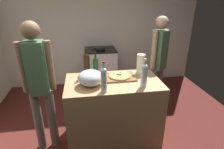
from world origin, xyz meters
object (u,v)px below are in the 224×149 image
(pizza, at_px, (120,76))
(paper_towel_roll, at_px, (141,64))
(person_in_red, at_px, (158,61))
(wine_bottle_dark, at_px, (87,63))
(wine_bottle_clear, at_px, (96,66))
(mixing_bowl, at_px, (91,78))
(person_in_stripes, at_px, (39,82))
(stove, at_px, (101,69))
(wine_bottle_green, at_px, (104,79))
(wine_bottle_amber, at_px, (144,74))

(pizza, xyz_separation_m, paper_towel_roll, (0.33, 0.13, 0.11))
(person_in_red, bearing_deg, wine_bottle_dark, -165.43)
(wine_bottle_clear, bearing_deg, pizza, -12.99)
(person_in_red, bearing_deg, wine_bottle_clear, -159.99)
(mixing_bowl, distance_m, person_in_stripes, 0.61)
(pizza, bearing_deg, stove, 94.42)
(paper_towel_roll, relative_size, wine_bottle_dark, 0.71)
(wine_bottle_clear, relative_size, stove, 0.39)
(mixing_bowl, relative_size, wine_bottle_dark, 0.82)
(pizza, distance_m, mixing_bowl, 0.43)
(wine_bottle_clear, xyz_separation_m, stove, (0.20, 1.42, -0.59))
(paper_towel_roll, height_order, wine_bottle_green, wine_bottle_green)
(mixing_bowl, xyz_separation_m, wine_bottle_amber, (0.62, -0.15, 0.07))
(paper_towel_roll, bearing_deg, wine_bottle_green, -139.76)
(wine_bottle_clear, height_order, stove, wine_bottle_clear)
(stove, bearing_deg, person_in_red, -51.19)
(pizza, xyz_separation_m, wine_bottle_dark, (-0.43, 0.15, 0.14))
(paper_towel_roll, bearing_deg, wine_bottle_amber, -102.54)
(wine_bottle_dark, xyz_separation_m, stove, (0.31, 1.34, -0.62))
(wine_bottle_dark, relative_size, person_in_red, 0.23)
(stove, relative_size, person_in_stripes, 0.56)
(wine_bottle_clear, height_order, person_in_stripes, person_in_stripes)
(wine_bottle_dark, xyz_separation_m, wine_bottle_amber, (0.66, -0.46, -0.01))
(wine_bottle_green, xyz_separation_m, wine_bottle_clear, (-0.05, 0.44, -0.01))
(paper_towel_roll, bearing_deg, person_in_red, 38.95)
(wine_bottle_amber, height_order, person_in_stripes, person_in_stripes)
(pizza, bearing_deg, wine_bottle_dark, 160.59)
(pizza, bearing_deg, mixing_bowl, -158.02)
(pizza, height_order, stove, same)
(wine_bottle_dark, bearing_deg, wine_bottle_amber, -34.92)
(wine_bottle_dark, bearing_deg, person_in_stripes, -153.32)
(pizza, bearing_deg, wine_bottle_clear, 167.01)
(paper_towel_roll, relative_size, wine_bottle_clear, 0.75)
(person_in_stripes, distance_m, person_in_red, 1.82)
(wine_bottle_green, height_order, person_in_stripes, person_in_stripes)
(stove, bearing_deg, pizza, -85.58)
(pizza, height_order, person_in_red, person_in_red)
(stove, bearing_deg, wine_bottle_dark, -103.12)
(pizza, height_order, wine_bottle_dark, wine_bottle_dark)
(mixing_bowl, bearing_deg, person_in_red, 28.58)
(paper_towel_roll, distance_m, wine_bottle_green, 0.76)
(wine_bottle_clear, bearing_deg, paper_towel_roll, 5.05)
(wine_bottle_dark, bearing_deg, stove, 76.88)
(wine_bottle_green, distance_m, person_in_red, 1.28)
(stove, height_order, person_in_red, person_in_red)
(pizza, height_order, wine_bottle_clear, wine_bottle_clear)
(wine_bottle_clear, bearing_deg, person_in_red, 20.01)
(person_in_stripes, bearing_deg, stove, 61.36)
(wine_bottle_clear, xyz_separation_m, person_in_red, (1.03, 0.38, -0.11))
(mixing_bowl, distance_m, person_in_red, 1.27)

